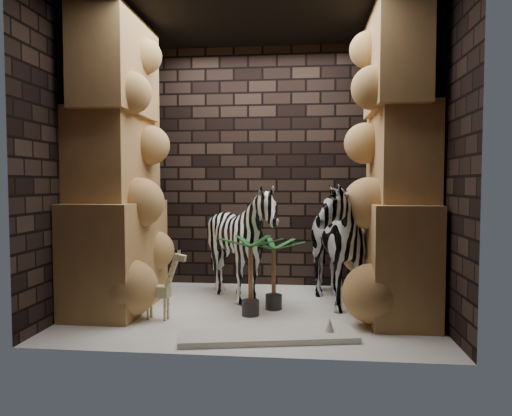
# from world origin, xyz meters

# --- Properties ---
(floor) EXTENTS (3.50, 3.50, 0.00)m
(floor) POSITION_xyz_m (0.00, 0.00, 0.00)
(floor) COLOR white
(floor) RESTS_ON ground
(ceiling) EXTENTS (3.50, 3.50, 0.00)m
(ceiling) POSITION_xyz_m (0.00, 0.00, 3.00)
(ceiling) COLOR black
(ceiling) RESTS_ON ground
(wall_back) EXTENTS (3.50, 0.00, 3.50)m
(wall_back) POSITION_xyz_m (0.00, 1.25, 1.50)
(wall_back) COLOR black
(wall_back) RESTS_ON ground
(wall_front) EXTENTS (3.50, 0.00, 3.50)m
(wall_front) POSITION_xyz_m (0.00, -1.25, 1.50)
(wall_front) COLOR black
(wall_front) RESTS_ON ground
(wall_left) EXTENTS (0.00, 3.00, 3.00)m
(wall_left) POSITION_xyz_m (-1.75, 0.00, 1.50)
(wall_left) COLOR black
(wall_left) RESTS_ON ground
(wall_right) EXTENTS (0.00, 3.00, 3.00)m
(wall_right) POSITION_xyz_m (1.75, 0.00, 1.50)
(wall_right) COLOR black
(wall_right) RESTS_ON ground
(rock_pillar_left) EXTENTS (0.68, 1.30, 3.00)m
(rock_pillar_left) POSITION_xyz_m (-1.40, 0.00, 1.50)
(rock_pillar_left) COLOR #BE834D
(rock_pillar_left) RESTS_ON floor
(rock_pillar_right) EXTENTS (0.58, 1.25, 3.00)m
(rock_pillar_right) POSITION_xyz_m (1.42, 0.00, 1.50)
(rock_pillar_right) COLOR #BE834D
(rock_pillar_right) RESTS_ON floor
(zebra_right) EXTENTS (1.04, 1.43, 1.52)m
(zebra_right) POSITION_xyz_m (0.76, 0.31, 0.76)
(zebra_right) COLOR white
(zebra_right) RESTS_ON floor
(zebra_left) EXTENTS (1.17, 1.39, 1.15)m
(zebra_left) POSITION_xyz_m (-0.15, 0.36, 0.58)
(zebra_left) COLOR white
(zebra_left) RESTS_ON floor
(giraffe_toy) EXTENTS (0.37, 0.18, 0.69)m
(giraffe_toy) POSITION_xyz_m (-0.85, -0.38, 0.34)
(giraffe_toy) COLOR beige
(giraffe_toy) RESTS_ON floor
(palm_front) EXTENTS (0.36, 0.36, 0.73)m
(palm_front) POSITION_xyz_m (0.22, 0.09, 0.36)
(palm_front) COLOR #0E431E
(palm_front) RESTS_ON floor
(palm_back) EXTENTS (0.36, 0.36, 0.78)m
(palm_back) POSITION_xyz_m (0.01, -0.16, 0.39)
(palm_back) COLOR #0E431E
(palm_back) RESTS_ON floor
(surfboard) EXTENTS (1.51, 0.63, 0.05)m
(surfboard) POSITION_xyz_m (0.24, -0.85, 0.03)
(surfboard) COLOR silver
(surfboard) RESTS_ON floor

